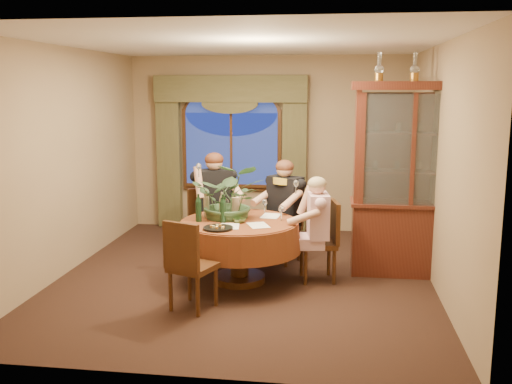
# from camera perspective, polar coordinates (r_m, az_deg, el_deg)

# --- Properties ---
(floor) EXTENTS (5.00, 5.00, 0.00)m
(floor) POSITION_cam_1_polar(r_m,az_deg,el_deg) (7.10, -1.12, -8.49)
(floor) COLOR black
(floor) RESTS_ON ground
(wall_back) EXTENTS (4.50, 0.00, 4.50)m
(wall_back) POSITION_cam_1_polar(r_m,az_deg,el_deg) (9.24, 1.27, 4.81)
(wall_back) COLOR #8D7455
(wall_back) RESTS_ON ground
(wall_right) EXTENTS (0.00, 5.00, 5.00)m
(wall_right) POSITION_cam_1_polar(r_m,az_deg,el_deg) (6.80, 17.92, 2.30)
(wall_right) COLOR #8D7455
(wall_right) RESTS_ON ground
(ceiling) EXTENTS (5.00, 5.00, 0.00)m
(ceiling) POSITION_cam_1_polar(r_m,az_deg,el_deg) (6.74, -1.21, 14.67)
(ceiling) COLOR white
(ceiling) RESTS_ON wall_back
(window) EXTENTS (1.62, 0.10, 1.32)m
(window) POSITION_cam_1_polar(r_m,az_deg,el_deg) (9.27, -2.48, 4.20)
(window) COLOR navy
(window) RESTS_ON wall_back
(arched_transom) EXTENTS (1.60, 0.06, 0.44)m
(arched_transom) POSITION_cam_1_polar(r_m,az_deg,el_deg) (9.22, -2.52, 9.03)
(arched_transom) COLOR navy
(arched_transom) RESTS_ON wall_back
(drapery_left) EXTENTS (0.38, 0.14, 2.32)m
(drapery_left) POSITION_cam_1_polar(r_m,az_deg,el_deg) (9.47, -8.68, 3.49)
(drapery_left) COLOR #454125
(drapery_left) RESTS_ON floor
(drapery_right) EXTENTS (0.38, 0.14, 2.32)m
(drapery_right) POSITION_cam_1_polar(r_m,az_deg,el_deg) (9.11, 3.87, 3.32)
(drapery_right) COLOR #454125
(drapery_right) RESTS_ON floor
(swag_valance) EXTENTS (2.45, 0.16, 0.42)m
(swag_valance) POSITION_cam_1_polar(r_m,az_deg,el_deg) (9.14, -2.62, 10.27)
(swag_valance) COLOR #454125
(swag_valance) RESTS_ON wall_back
(dining_table) EXTENTS (1.82, 1.82, 0.75)m
(dining_table) POSITION_cam_1_polar(r_m,az_deg,el_deg) (6.84, -1.67, -5.95)
(dining_table) COLOR maroon
(dining_table) RESTS_ON floor
(china_cabinet) EXTENTS (1.46, 0.58, 2.37)m
(china_cabinet) POSITION_cam_1_polar(r_m,az_deg,el_deg) (7.21, 15.07, 1.17)
(china_cabinet) COLOR #3D1710
(china_cabinet) RESTS_ON floor
(oil_lamp_left) EXTENTS (0.11, 0.11, 0.34)m
(oil_lamp_left) POSITION_cam_1_polar(r_m,az_deg,el_deg) (7.09, 12.21, 12.13)
(oil_lamp_left) COLOR #A5722D
(oil_lamp_left) RESTS_ON china_cabinet
(oil_lamp_center) EXTENTS (0.11, 0.11, 0.34)m
(oil_lamp_center) POSITION_cam_1_polar(r_m,az_deg,el_deg) (7.13, 15.59, 11.98)
(oil_lamp_center) COLOR #A5722D
(oil_lamp_center) RESTS_ON china_cabinet
(oil_lamp_right) EXTENTS (0.11, 0.11, 0.34)m
(oil_lamp_right) POSITION_cam_1_polar(r_m,az_deg,el_deg) (7.20, 18.92, 11.78)
(oil_lamp_right) COLOR #A5722D
(oil_lamp_right) RESTS_ON china_cabinet
(chair_right) EXTENTS (0.49, 0.49, 0.96)m
(chair_right) POSITION_cam_1_polar(r_m,az_deg,el_deg) (6.90, 6.20, -4.95)
(chair_right) COLOR black
(chair_right) RESTS_ON floor
(chair_back_right) EXTENTS (0.56, 0.56, 0.96)m
(chair_back_right) POSITION_cam_1_polar(r_m,az_deg,el_deg) (7.59, 2.58, -3.47)
(chair_back_right) COLOR black
(chair_back_right) RESTS_ON floor
(chair_back) EXTENTS (0.59, 0.59, 0.96)m
(chair_back) POSITION_cam_1_polar(r_m,az_deg,el_deg) (7.63, -4.76, -3.43)
(chair_back) COLOR black
(chair_back) RESTS_ON floor
(chair_front_left) EXTENTS (0.54, 0.54, 0.96)m
(chair_front_left) POSITION_cam_1_polar(r_m,az_deg,el_deg) (6.03, -6.33, -7.22)
(chair_front_left) COLOR black
(chair_front_left) RESTS_ON floor
(person_pink) EXTENTS (0.48, 0.51, 1.28)m
(person_pink) POSITION_cam_1_polar(r_m,az_deg,el_deg) (6.81, 6.21, -3.76)
(person_pink) COLOR #CBA0AB
(person_pink) RESTS_ON floor
(person_back) EXTENTS (0.69, 0.67, 1.46)m
(person_back) POSITION_cam_1_polar(r_m,az_deg,el_deg) (7.70, -4.20, -1.40)
(person_back) COLOR black
(person_back) RESTS_ON floor
(person_scarf) EXTENTS (0.66, 0.64, 1.39)m
(person_scarf) POSITION_cam_1_polar(r_m,az_deg,el_deg) (7.48, 2.94, -2.01)
(person_scarf) COLOR black
(person_scarf) RESTS_ON floor
(stoneware_vase) EXTENTS (0.14, 0.14, 0.25)m
(stoneware_vase) POSITION_cam_1_polar(r_m,az_deg,el_deg) (6.87, -2.10, -1.56)
(stoneware_vase) COLOR #8D7158
(stoneware_vase) RESTS_ON dining_table
(centerpiece_plant) EXTENTS (0.86, 0.96, 0.75)m
(centerpiece_plant) POSITION_cam_1_polar(r_m,az_deg,el_deg) (6.82, -2.58, 2.16)
(centerpiece_plant) COLOR #345333
(centerpiece_plant) RESTS_ON dining_table
(olive_bowl) EXTENTS (0.15, 0.15, 0.05)m
(olive_bowl) POSITION_cam_1_polar(r_m,az_deg,el_deg) (6.64, -1.68, -2.88)
(olive_bowl) COLOR #4A5D2D
(olive_bowl) RESTS_ON dining_table
(cheese_platter) EXTENTS (0.33, 0.33, 0.02)m
(cheese_platter) POSITION_cam_1_polar(r_m,az_deg,el_deg) (6.35, -3.82, -3.63)
(cheese_platter) COLOR black
(cheese_platter) RESTS_ON dining_table
(wine_bottle_0) EXTENTS (0.07, 0.07, 0.33)m
(wine_bottle_0) POSITION_cam_1_polar(r_m,az_deg,el_deg) (6.93, -4.98, -1.16)
(wine_bottle_0) COLOR tan
(wine_bottle_0) RESTS_ON dining_table
(wine_bottle_1) EXTENTS (0.07, 0.07, 0.33)m
(wine_bottle_1) POSITION_cam_1_polar(r_m,az_deg,el_deg) (6.70, -5.77, -1.57)
(wine_bottle_1) COLOR black
(wine_bottle_1) RESTS_ON dining_table
(wine_bottle_2) EXTENTS (0.07, 0.07, 0.33)m
(wine_bottle_2) POSITION_cam_1_polar(r_m,az_deg,el_deg) (6.63, -3.34, -1.65)
(wine_bottle_2) COLOR black
(wine_bottle_2) RESTS_ON dining_table
(wine_bottle_3) EXTENTS (0.07, 0.07, 0.33)m
(wine_bottle_3) POSITION_cam_1_polar(r_m,az_deg,el_deg) (6.78, -3.42, -1.40)
(wine_bottle_3) COLOR tan
(wine_bottle_3) RESTS_ON dining_table
(tasting_paper_0) EXTENTS (0.31, 0.36, 0.00)m
(tasting_paper_0) POSITION_cam_1_polar(r_m,az_deg,el_deg) (6.50, 0.24, -3.35)
(tasting_paper_0) COLOR white
(tasting_paper_0) RESTS_ON dining_table
(tasting_paper_1) EXTENTS (0.24, 0.32, 0.00)m
(tasting_paper_1) POSITION_cam_1_polar(r_m,az_deg,el_deg) (6.97, 1.49, -2.40)
(tasting_paper_1) COLOR white
(tasting_paper_1) RESTS_ON dining_table
(tasting_paper_2) EXTENTS (0.25, 0.33, 0.00)m
(tasting_paper_2) POSITION_cam_1_polar(r_m,az_deg,el_deg) (6.46, -2.65, -3.44)
(tasting_paper_2) COLOR white
(tasting_paper_2) RESTS_ON dining_table
(wine_glass_person_pink) EXTENTS (0.07, 0.07, 0.18)m
(wine_glass_person_pink) POSITION_cam_1_polar(r_m,az_deg,el_deg) (6.73, 2.53, -2.13)
(wine_glass_person_pink) COLOR silver
(wine_glass_person_pink) RESTS_ON dining_table
(wine_glass_person_back) EXTENTS (0.07, 0.07, 0.18)m
(wine_glass_person_back) POSITION_cam_1_polar(r_m,az_deg,el_deg) (7.18, -2.99, -1.34)
(wine_glass_person_back) COLOR silver
(wine_glass_person_back) RESTS_ON dining_table
(wine_glass_person_scarf) EXTENTS (0.07, 0.07, 0.18)m
(wine_glass_person_scarf) POSITION_cam_1_polar(r_m,az_deg,el_deg) (7.10, 0.87, -1.46)
(wine_glass_person_scarf) COLOR silver
(wine_glass_person_scarf) RESTS_ON dining_table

